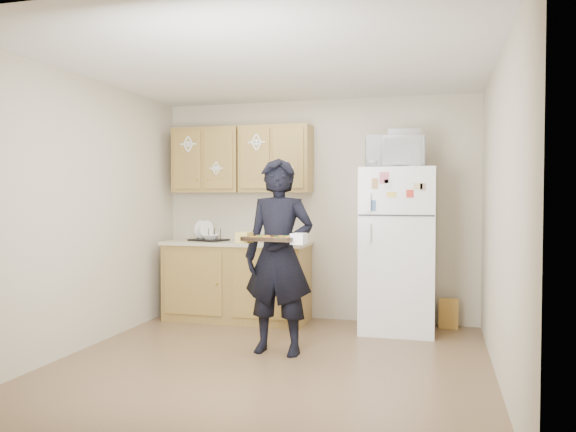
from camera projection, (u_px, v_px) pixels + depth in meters
The scene contains 23 objects.
floor at pixel (271, 363), 4.73m from camera, with size 3.60×3.60×0.00m, color brown.
ceiling at pixel (271, 64), 4.65m from camera, with size 3.60×3.60×0.00m, color silver.
wall_back at pixel (316, 210), 6.43m from camera, with size 3.60×0.04×2.50m, color beige.
wall_front at pixel (173, 226), 2.95m from camera, with size 3.60×0.04×2.50m, color beige.
wall_left at pixel (84, 213), 5.16m from camera, with size 0.04×3.60×2.50m, color beige.
wall_right at pixel (500, 217), 4.22m from camera, with size 0.04×3.60×2.50m, color beige.
refrigerator at pixel (398, 250), 5.84m from camera, with size 0.75×0.70×1.70m, color white.
base_cabinet at pixel (237, 282), 6.37m from camera, with size 1.60×0.60×0.86m, color olive.
countertop at pixel (237, 243), 6.35m from camera, with size 1.64×0.64×0.04m, color beige.
upper_cab_left at pixel (209, 161), 6.55m from camera, with size 0.80×0.33×0.75m, color olive.
upper_cab_right at pixel (276, 159), 6.34m from camera, with size 0.80×0.33×0.75m, color olive.
cereal_box at pixel (449, 314), 5.96m from camera, with size 0.20×0.07×0.32m, color #E6BB51.
person at pixel (279, 256), 5.00m from camera, with size 0.64×0.42×1.74m, color black.
baking_tray at pixel (271, 239), 4.70m from camera, with size 0.43×0.31×0.04m, color black.
pizza_front_left at pixel (257, 238), 4.67m from camera, with size 0.14×0.14×0.02m, color orange.
pizza_front_right at pixel (279, 238), 4.60m from camera, with size 0.14×0.14×0.02m, color orange.
pizza_back_left at pixel (263, 236), 4.80m from camera, with size 0.14×0.14×0.02m, color orange.
pizza_back_right at pixel (285, 237), 4.74m from camera, with size 0.14×0.14×0.02m, color orange.
microwave at pixel (394, 152), 5.77m from camera, with size 0.58×0.39×0.32m, color white.
foil_pan at pixel (404, 133), 5.76m from camera, with size 0.33×0.23×0.07m, color #BAB9C0.
dish_rack at pixel (209, 234), 6.39m from camera, with size 0.39×0.29×0.15m, color black.
bowl at pixel (211, 237), 6.38m from camera, with size 0.21×0.21×0.05m, color white.
soap_bottle at pixel (269, 234), 6.12m from camera, with size 0.09×0.09×0.20m, color white.
Camera 1 is at (1.35, -4.49, 1.41)m, focal length 35.00 mm.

